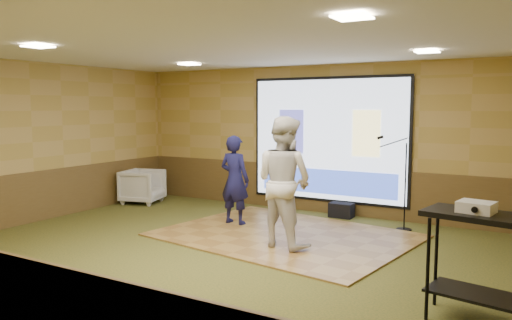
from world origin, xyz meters
The scene contains 18 objects.
ground centered at (0.00, 0.00, 0.00)m, with size 9.00×9.00×0.00m, color #2D3C1B.
room_shell centered at (0.00, 0.00, 2.09)m, with size 9.04×7.04×3.02m.
wainscot_back centered at (0.00, 3.48, 0.47)m, with size 9.00×0.04×0.95m, color #513C1B.
wainscot_front centered at (0.00, -3.48, 0.47)m, with size 9.00×0.04×0.95m, color #513C1B.
wainscot_left centered at (-4.48, 0.00, 0.47)m, with size 0.04×7.00×0.95m, color #513C1B.
projector_screen centered at (0.00, 3.44, 1.47)m, with size 3.32×0.06×2.52m.
downlight_nw centered at (-2.20, 1.80, 2.97)m, with size 0.32×0.32×0.02m, color #FFE6BF.
downlight_ne centered at (2.20, 1.80, 2.97)m, with size 0.32×0.32×0.02m, color #FFE6BF.
downlight_sw centered at (-2.20, -1.50, 2.97)m, with size 0.32×0.32×0.02m, color #FFE6BF.
downlight_se centered at (2.20, -1.50, 2.97)m, with size 0.32×0.32×0.02m, color #FFE6BF.
dance_floor centered at (0.09, 1.39, 0.01)m, with size 3.96×3.01×0.03m, color olive.
player_left centered at (-1.08, 1.64, 0.84)m, with size 0.59×0.39×1.62m, color #14143E.
player_right centered at (0.36, 0.79, 1.03)m, with size 0.97×0.76×1.99m, color silver.
av_table centered at (3.26, -0.62, 0.81)m, with size 1.06×0.56×1.11m.
projector centered at (3.22, -0.61, 1.17)m, with size 0.33×0.28×0.11m, color white.
mic_stand centered at (1.65, 2.80, 0.49)m, with size 0.65×0.27×1.66m.
banquet_chair centered at (-4.00, 2.37, 0.38)m, with size 0.81×0.83×0.76m, color gray.
duffel_bag centered at (0.39, 3.23, 0.14)m, with size 0.45×0.30×0.28m, color black.
Camera 1 is at (3.76, -5.94, 2.16)m, focal length 35.00 mm.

